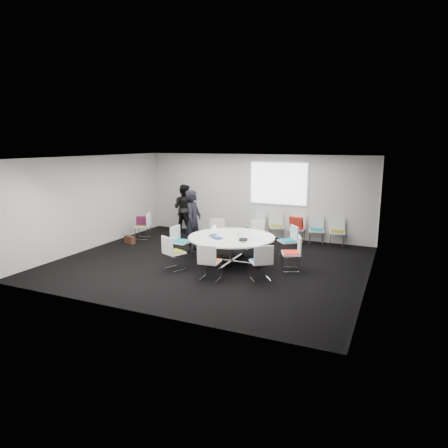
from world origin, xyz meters
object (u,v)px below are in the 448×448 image
at_px(chair_back_e, 337,237).
at_px(person_back, 184,208).
at_px(chair_ring_b, 288,247).
at_px(chair_ring_c, 255,241).
at_px(chair_person_back, 187,224).
at_px(maroon_bag, 143,221).
at_px(chair_ring_a, 291,260).
at_px(chair_ring_f, 174,259).
at_px(chair_ring_h, 261,269).
at_px(chair_spare_left, 143,231).
at_px(conference_table, 231,243).
at_px(laptop, 215,235).
at_px(chair_ring_e, 181,248).
at_px(chair_back_a, 256,230).
at_px(person_main, 193,221).
at_px(chair_back_b, 276,232).
at_px(chair_back_c, 297,234).
at_px(brown_bag, 130,240).
at_px(cup, 238,234).
at_px(chair_ring_g, 210,269).
at_px(chair_ring_d, 218,239).

distance_m(chair_back_e, person_back, 5.40).
relative_size(chair_ring_b, chair_ring_c, 1.00).
relative_size(chair_person_back, maroon_bag, 2.20).
relative_size(chair_ring_a, chair_ring_c, 1.00).
distance_m(chair_ring_f, chair_ring_h, 2.28).
xyz_separation_m(chair_back_e, chair_spare_left, (-6.10, -1.66, 0.00)).
relative_size(conference_table, chair_spare_left, 2.62).
bearing_deg(laptop, chair_ring_e, 81.05).
height_order(chair_ring_a, chair_back_e, same).
height_order(chair_ring_b, chair_ring_f, same).
relative_size(chair_back_a, chair_person_back, 1.00).
relative_size(chair_ring_c, chair_person_back, 1.00).
relative_size(chair_ring_a, laptop, 2.53).
bearing_deg(chair_ring_b, conference_table, 94.84).
relative_size(chair_ring_h, person_main, 0.48).
bearing_deg(maroon_bag, chair_ring_c, 2.32).
bearing_deg(chair_ring_a, maroon_bag, 55.11).
bearing_deg(chair_ring_a, chair_ring_f, 91.48).
xyz_separation_m(chair_ring_f, person_main, (-0.37, 1.73, 0.64)).
bearing_deg(chair_back_b, chair_ring_b, 93.06).
bearing_deg(chair_back_c, laptop, 61.26).
relative_size(laptop, maroon_bag, 0.87).
xyz_separation_m(chair_ring_a, chair_ring_b, (-0.42, 1.20, 0.00)).
bearing_deg(brown_bag, person_back, 71.29).
bearing_deg(chair_back_b, person_back, -20.31).
relative_size(chair_ring_e, maroon_bag, 2.20).
distance_m(chair_ring_f, chair_back_a, 4.16).
relative_size(chair_ring_b, brown_bag, 2.44).
bearing_deg(chair_ring_a, chair_back_b, 1.90).
distance_m(chair_ring_a, chair_ring_h, 1.12).
relative_size(chair_ring_h, person_back, 0.51).
bearing_deg(chair_back_e, brown_bag, 11.69).
bearing_deg(person_main, chair_back_e, -63.93).
distance_m(chair_back_e, person_main, 4.52).
xyz_separation_m(chair_ring_b, chair_ring_h, (-0.03, -2.23, 0.00)).
distance_m(chair_ring_e, cup, 1.73).
bearing_deg(chair_spare_left, person_main, -126.00).
bearing_deg(chair_ring_b, chair_person_back, 26.43).
relative_size(chair_ring_c, laptop, 2.53).
height_order(chair_ring_g, chair_ring_h, same).
bearing_deg(cup, chair_back_a, 99.93).
relative_size(chair_ring_b, chair_person_back, 1.00).
xyz_separation_m(chair_ring_c, cup, (-0.00, -1.33, 0.50)).
height_order(chair_ring_f, person_back, person_back).
xyz_separation_m(cup, brown_bag, (-3.94, 0.45, -0.66)).
xyz_separation_m(chair_ring_b, brown_bag, (-5.02, -0.63, -0.16)).
height_order(chair_ring_a, chair_ring_f, same).
bearing_deg(brown_bag, chair_ring_g, -28.06).
height_order(chair_ring_d, chair_back_c, same).
distance_m(chair_ring_c, chair_ring_f, 2.89).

